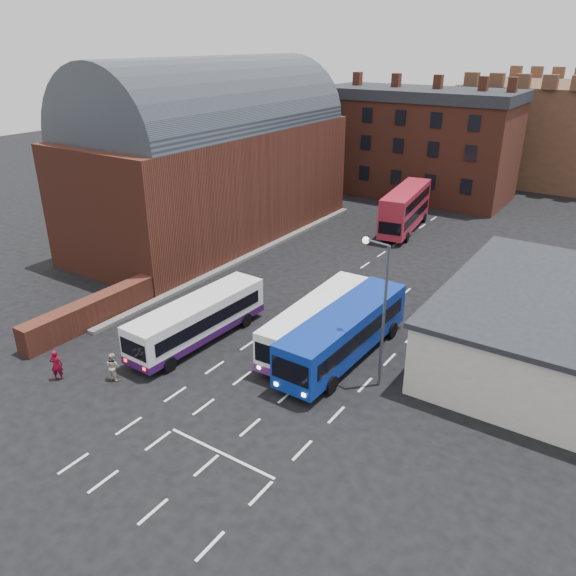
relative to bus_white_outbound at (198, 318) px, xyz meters
The scene contains 13 objects.
ground 5.40m from the bus_white_outbound, 56.41° to the right, with size 180.00×180.00×0.00m, color black.
railway_station 21.80m from the bus_white_outbound, 127.13° to the left, with size 12.00×28.00×16.00m.
forecourt_wall 7.73m from the bus_white_outbound, 162.67° to the right, with size 1.20×10.00×1.80m, color #602B1E.
cream_building 20.33m from the bus_white_outbound, 28.54° to the left, with size 10.40×16.40×4.25m.
brick_terrace 42.01m from the bus_white_outbound, 94.32° to the left, with size 22.00×10.00×11.00m, color brown.
castle_keep 62.49m from the bus_white_outbound, 81.84° to the left, with size 22.00×22.00×12.00m, color brown.
bus_white_outbound is the anchor object (origin of this frame).
bus_white_inbound 7.40m from the bus_white_outbound, 30.41° to the left, with size 2.87×10.44×2.83m.
bus_blue 9.06m from the bus_white_outbound, 20.64° to the left, with size 2.98×11.16×3.03m.
bus_red_double 27.89m from the bus_white_outbound, 86.34° to the left, with size 3.78×10.60×4.15m.
street_lamp 11.79m from the bus_white_outbound, ahead, with size 1.65×0.50×8.17m.
pedestrian_red 8.43m from the bus_white_outbound, 115.10° to the right, with size 0.66×0.43×1.81m, color maroon.
pedestrian_beige 6.02m from the bus_white_outbound, 99.49° to the right, with size 0.80×0.62×1.64m, color #BDAD97.
Camera 1 is at (18.84, -18.20, 17.27)m, focal length 35.00 mm.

